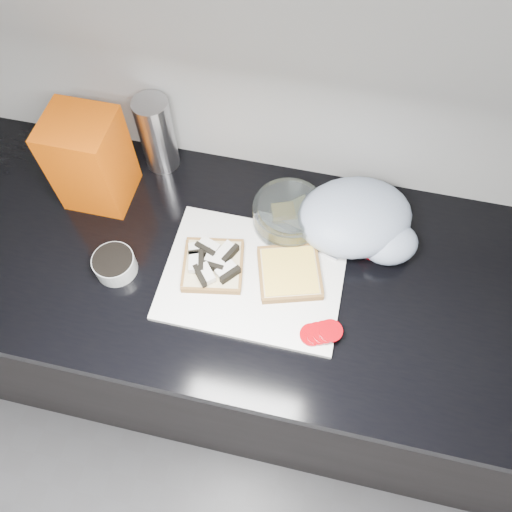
{
  "coord_description": "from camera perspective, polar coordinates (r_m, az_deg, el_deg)",
  "views": [
    {
      "loc": [
        0.16,
        0.67,
        1.91
      ],
      "look_at": [
        0.04,
        1.2,
        0.95
      ],
      "focal_mm": 35.0,
      "sensor_mm": 36.0,
      "label": 1
    }
  ],
  "objects": [
    {
      "name": "steel_canister",
      "position": [
        1.27,
        -11.25,
        13.48
      ],
      "size": [
        0.09,
        0.09,
        0.2
      ],
      "primitive_type": "cylinder",
      "color": "#A4A4A9",
      "rests_on": "countertop"
    },
    {
      "name": "glass_bowl",
      "position": [
        1.18,
        3.75,
        4.62
      ],
      "size": [
        0.17,
        0.17,
        0.07
      ],
      "rotation": [
        0.0,
        0.0,
        0.36
      ],
      "color": "silver",
      "rests_on": "countertop"
    },
    {
      "name": "bread_left",
      "position": [
        1.13,
        -4.99,
        -0.9
      ],
      "size": [
        0.16,
        0.16,
        0.04
      ],
      "rotation": [
        0.0,
        0.0,
        0.18
      ],
      "color": "beige",
      "rests_on": "cutting_board"
    },
    {
      "name": "base_cabinet",
      "position": [
        1.58,
        -1.35,
        -8.93
      ],
      "size": [
        3.5,
        0.6,
        0.86
      ],
      "primitive_type": "cube",
      "color": "black",
      "rests_on": "ground"
    },
    {
      "name": "whole_tomatoes",
      "position": [
        1.17,
        13.16,
        0.8
      ],
      "size": [
        0.05,
        0.05,
        0.05
      ],
      "rotation": [
        0.0,
        0.0,
        0.1
      ],
      "color": "#A2030B",
      "rests_on": "countertop"
    },
    {
      "name": "grocery_bag",
      "position": [
        1.17,
        11.75,
        3.99
      ],
      "size": [
        0.33,
        0.3,
        0.12
      ],
      "rotation": [
        0.0,
        0.0,
        0.41
      ],
      "color": "#A7B5CD",
      "rests_on": "countertop"
    },
    {
      "name": "knife",
      "position": [
        1.17,
        5.78,
        1.38
      ],
      "size": [
        0.21,
        0.08,
        0.01
      ],
      "rotation": [
        0.0,
        0.0,
        -0.29
      ],
      "color": "#BCBCC1",
      "rests_on": "cutting_board"
    },
    {
      "name": "countertop",
      "position": [
        1.17,
        -1.8,
        -1.2
      ],
      "size": [
        3.5,
        0.64,
        0.04
      ],
      "primitive_type": "cube",
      "color": "black",
      "rests_on": "base_cabinet"
    },
    {
      "name": "tub_lid",
      "position": [
        1.19,
        -5.81,
        2.07
      ],
      "size": [
        0.13,
        0.13,
        0.01
      ],
      "primitive_type": "cylinder",
      "rotation": [
        0.0,
        0.0,
        0.36
      ],
      "color": "silver",
      "rests_on": "countertop"
    },
    {
      "name": "seed_tub",
      "position": [
        1.16,
        -15.86,
        -0.86
      ],
      "size": [
        0.09,
        0.09,
        0.05
      ],
      "color": "#B0B6B6",
      "rests_on": "countertop"
    },
    {
      "name": "tomato_slices",
      "position": [
        1.07,
        7.45,
        -8.69
      ],
      "size": [
        0.1,
        0.07,
        0.02
      ],
      "rotation": [
        0.0,
        0.0,
        -0.13
      ],
      "color": "#A2030B",
      "rests_on": "cutting_board"
    },
    {
      "name": "cutting_board",
      "position": [
        1.13,
        -0.33,
        -2.39
      ],
      "size": [
        0.4,
        0.3,
        0.01
      ],
      "primitive_type": "cube",
      "color": "white",
      "rests_on": "countertop"
    },
    {
      "name": "bread_bag",
      "position": [
        1.23,
        -18.38,
        10.33
      ],
      "size": [
        0.15,
        0.14,
        0.24
      ],
      "primitive_type": "cube",
      "rotation": [
        0.0,
        0.0,
        -0.0
      ],
      "color": "#D74B03",
      "rests_on": "countertop"
    },
    {
      "name": "bread_right",
      "position": [
        1.12,
        3.86,
        -1.93
      ],
      "size": [
        0.18,
        0.18,
        0.02
      ],
      "rotation": [
        0.0,
        0.0,
        0.3
      ],
      "color": "beige",
      "rests_on": "cutting_board"
    }
  ]
}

